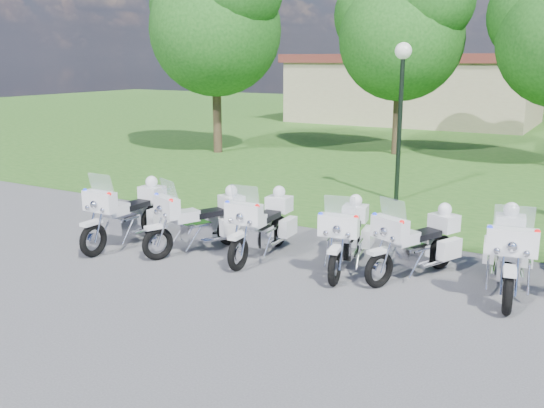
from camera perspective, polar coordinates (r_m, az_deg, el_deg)
The scene contains 12 objects.
ground at distance 11.26m, azimuth -0.25°, elevation -6.33°, with size 100.00×100.00×0.00m, color #505055.
grass_lawn at distance 36.74m, azimuth 21.64°, elevation 6.59°, with size 100.00×48.00×0.01m, color #2B611E.
motorcycle_0 at distance 13.06m, azimuth -13.35°, elevation -0.77°, with size 0.80×2.42×1.63m.
motorcycle_1 at distance 12.31m, azimuth -6.69°, elevation -1.48°, with size 1.35×2.18×1.57m.
motorcycle_2 at distance 11.93m, azimuth -0.88°, elevation -1.88°, with size 0.83×2.34×1.57m.
motorcycle_3 at distance 11.31m, azimuth 7.09°, elevation -2.90°, with size 1.02×2.27×1.54m.
motorcycle_4 at distance 11.12m, azimuth 13.52°, elevation -3.49°, with size 1.32×2.14×1.53m.
motorcycle_5 at distance 10.85m, azimuth 21.42°, elevation -4.18°, with size 1.07×2.46×1.66m.
lamp_post at distance 16.66m, azimuth 12.11°, elevation 11.07°, with size 0.44×0.44×4.24m.
tree_0 at distance 25.44m, azimuth -5.41°, elevation 17.13°, with size 6.19×5.28×8.25m.
tree_1 at distance 25.35m, azimuth 12.03°, elevation 16.07°, with size 5.76×4.92×7.68m.
building_west at distance 38.88m, azimuth 13.26°, elevation 10.56°, with size 14.56×8.32×4.10m.
Camera 1 is at (5.34, -9.15, 3.82)m, focal length 40.00 mm.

